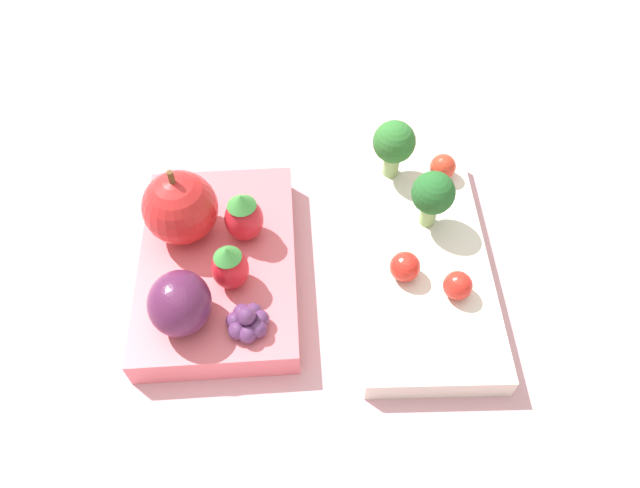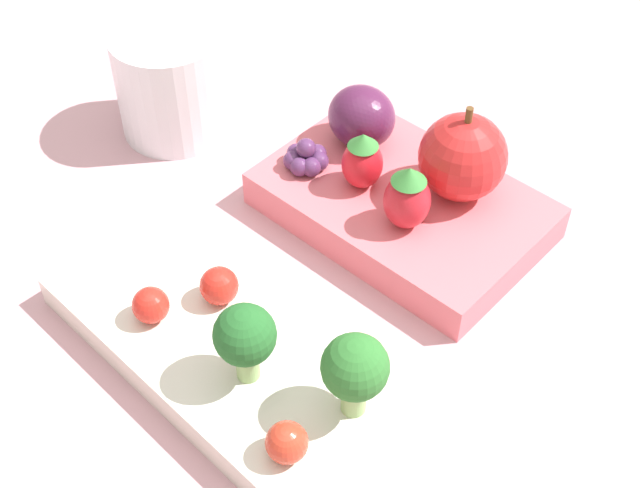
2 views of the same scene
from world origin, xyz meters
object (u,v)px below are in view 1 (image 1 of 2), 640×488
at_px(strawberry_1, 244,217).
at_px(plum, 180,303).
at_px(bento_box_savoury, 419,259).
at_px(strawberry_0, 230,267).
at_px(broccoli_floret_0, 394,144).
at_px(broccoli_floret_1, 433,195).
at_px(cherry_tomato_1, 443,167).
at_px(cherry_tomato_2, 405,267).
at_px(cherry_tomato_0, 458,285).
at_px(bento_box_fruit, 219,265).
at_px(grape_cluster, 247,322).
at_px(apple, 180,208).

bearing_deg(strawberry_1, plum, -30.97).
distance_m(bento_box_savoury, strawberry_0, 0.15).
height_order(broccoli_floret_0, broccoli_floret_1, broccoli_floret_0).
xyz_separation_m(cherry_tomato_1, cherry_tomato_2, (0.10, -0.05, 0.00)).
xyz_separation_m(strawberry_1, plum, (0.07, -0.04, -0.00)).
bearing_deg(cherry_tomato_0, broccoli_floret_1, -173.51).
relative_size(bento_box_savoury, broccoli_floret_1, 4.40).
relative_size(cherry_tomato_0, cherry_tomato_1, 0.98).
bearing_deg(bento_box_fruit, cherry_tomato_2, 79.37).
height_order(broccoli_floret_1, plum, broccoli_floret_1).
relative_size(broccoli_floret_1, plum, 1.09).
bearing_deg(strawberry_0, broccoli_floret_1, 107.62).
height_order(cherry_tomato_0, plum, plum).
xyz_separation_m(broccoli_floret_1, strawberry_1, (0.01, -0.15, -0.01)).
bearing_deg(plum, grape_cluster, 76.77).
bearing_deg(cherry_tomato_0, cherry_tomato_1, 173.22).
relative_size(apple, strawberry_0, 1.61).
bearing_deg(grape_cluster, strawberry_1, -179.20).
xyz_separation_m(bento_box_fruit, plum, (0.05, -0.02, 0.03)).
distance_m(broccoli_floret_1, strawberry_1, 0.15).
bearing_deg(broccoli_floret_1, apple, -90.55).
bearing_deg(cherry_tomato_1, cherry_tomato_0, -6.78).
xyz_separation_m(cherry_tomato_2, apple, (-0.05, -0.17, 0.02)).
distance_m(broccoli_floret_0, apple, 0.18).
relative_size(broccoli_floret_0, cherry_tomato_0, 2.50).
xyz_separation_m(cherry_tomato_1, strawberry_0, (0.10, -0.18, 0.01)).
xyz_separation_m(apple, plum, (0.08, 0.00, -0.01)).
height_order(bento_box_savoury, strawberry_1, strawberry_1).
distance_m(cherry_tomato_0, strawberry_0, 0.17).
relative_size(strawberry_0, plum, 0.88).
relative_size(apple, strawberry_1, 1.47).
distance_m(bento_box_fruit, cherry_tomato_0, 0.18).
relative_size(cherry_tomato_0, plum, 0.46).
xyz_separation_m(apple, strawberry_1, (0.01, 0.05, -0.01)).
relative_size(bento_box_savoury, strawberry_0, 5.47).
bearing_deg(broccoli_floret_0, apple, -72.27).
distance_m(broccoli_floret_1, plum, 0.21).
bearing_deg(broccoli_floret_1, grape_cluster, -58.59).
height_order(cherry_tomato_1, cherry_tomato_2, same).
relative_size(cherry_tomato_0, strawberry_0, 0.52).
relative_size(cherry_tomato_2, strawberry_0, 0.55).
height_order(cherry_tomato_1, apple, apple).
bearing_deg(cherry_tomato_0, grape_cluster, -83.00).
xyz_separation_m(broccoli_floret_0, strawberry_0, (0.11, -0.14, -0.01)).
bearing_deg(grape_cluster, broccoli_floret_0, 139.62).
distance_m(bento_box_savoury, cherry_tomato_1, 0.09).
height_order(broccoli_floret_1, cherry_tomato_0, broccoli_floret_1).
height_order(bento_box_fruit, grape_cluster, grape_cluster).
distance_m(bento_box_savoury, plum, 0.19).
distance_m(broccoli_floret_0, cherry_tomato_0, 0.13).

